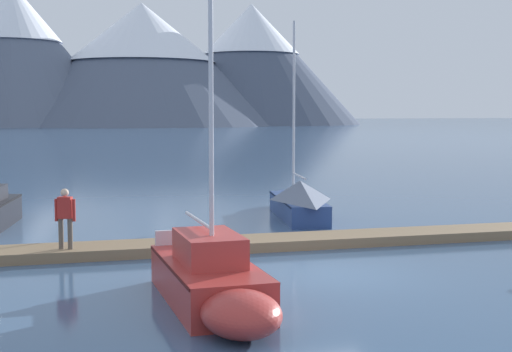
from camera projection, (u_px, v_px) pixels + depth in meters
ground_plane at (331, 275)px, 18.37m from camera, size 700.00×700.00×0.00m
mountain_shoulder_ridge at (11, 50)px, 205.92m from camera, size 64.64×64.64×40.86m
mountain_east_summit at (142, 61)px, 215.51m from camera, size 85.30×85.30×35.98m
mountain_rear_spur at (252, 62)px, 228.99m from camera, size 68.51×68.51×37.56m
dock at (277, 242)px, 22.14m from camera, size 24.40×3.15×0.30m
sailboat_second_berth at (214, 281)px, 15.21m from camera, size 1.86×5.85×6.56m
sailboat_mid_dock_port at (297, 199)px, 28.33m from camera, size 2.73×6.97×7.64m
person_on_dock at (65, 215)px, 20.14m from camera, size 0.55×0.35×1.69m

